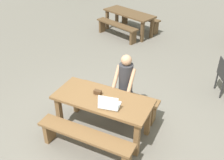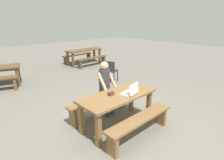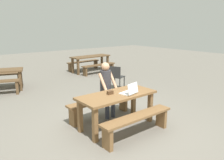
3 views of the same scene
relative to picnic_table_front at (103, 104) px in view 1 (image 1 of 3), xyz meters
The scene contains 10 objects.
ground_plane 0.63m from the picnic_table_front, ahead, with size 30.00×30.00×0.00m, color slate.
picnic_table_front is the anchor object (origin of this frame).
bench_near 0.69m from the picnic_table_front, 90.00° to the right, with size 1.69×0.30×0.46m.
bench_far 0.69m from the picnic_table_front, 90.00° to the left, with size 1.69×0.30×0.46m.
laptop 0.33m from the picnic_table_front, 37.68° to the right, with size 0.39×0.34×0.25m.
small_pouch 0.22m from the picnic_table_front, 152.07° to the left, with size 0.14×0.07×0.08m.
person_seated 0.63m from the picnic_table_front, 74.31° to the left, with size 0.37×0.39×1.34m.
picnic_table_rear 4.90m from the picnic_table_front, 107.41° to the left, with size 1.93×1.24×0.73m.
bench_rear_south 4.47m from the picnic_table_front, 111.83° to the left, with size 1.63×0.82×0.48m.
bench_rear_north 5.38m from the picnic_table_front, 103.75° to the left, with size 1.63×0.82×0.48m.
Camera 1 is at (1.76, -3.23, 3.44)m, focal length 41.87 mm.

